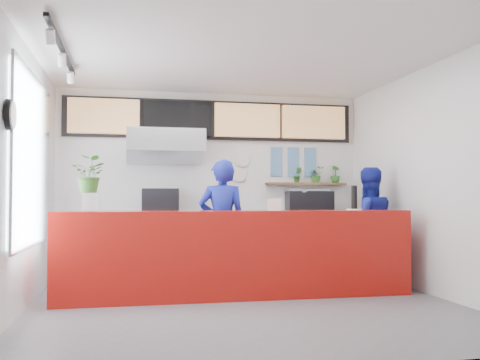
# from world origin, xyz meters

# --- Properties ---
(floor) EXTENTS (5.00, 5.00, 0.00)m
(floor) POSITION_xyz_m (0.00, 0.00, 0.00)
(floor) COLOR slate
(floor) RESTS_ON ground
(ceiling) EXTENTS (5.00, 5.00, 0.00)m
(ceiling) POSITION_xyz_m (0.00, 0.00, 3.00)
(ceiling) COLOR silver
(wall_back) EXTENTS (5.00, 0.00, 5.00)m
(wall_back) POSITION_xyz_m (0.00, 2.50, 1.50)
(wall_back) COLOR white
(wall_back) RESTS_ON ground
(wall_left) EXTENTS (0.00, 5.00, 5.00)m
(wall_left) POSITION_xyz_m (-2.50, 0.00, 1.50)
(wall_left) COLOR white
(wall_left) RESTS_ON ground
(wall_right) EXTENTS (0.00, 5.00, 5.00)m
(wall_right) POSITION_xyz_m (2.50, 0.00, 1.50)
(wall_right) COLOR white
(wall_right) RESTS_ON ground
(service_counter) EXTENTS (4.50, 0.60, 1.10)m
(service_counter) POSITION_xyz_m (0.00, 0.40, 0.55)
(service_counter) COLOR #A9120C
(service_counter) RESTS_ON ground
(cream_band) EXTENTS (5.00, 0.02, 0.80)m
(cream_band) POSITION_xyz_m (0.00, 2.49, 2.60)
(cream_band) COLOR beige
(cream_band) RESTS_ON wall_back
(prep_bench) EXTENTS (1.80, 0.60, 0.90)m
(prep_bench) POSITION_xyz_m (-0.80, 2.20, 0.45)
(prep_bench) COLOR #B2B5BA
(prep_bench) RESTS_ON ground
(panini_oven) EXTENTS (0.59, 0.59, 0.51)m
(panini_oven) POSITION_xyz_m (-0.87, 2.20, 1.15)
(panini_oven) COLOR black
(panini_oven) RESTS_ON prep_bench
(extraction_hood) EXTENTS (1.20, 0.70, 0.35)m
(extraction_hood) POSITION_xyz_m (-0.80, 2.15, 2.15)
(extraction_hood) COLOR #B2B5BA
(extraction_hood) RESTS_ON ceiling
(hood_lip) EXTENTS (1.20, 0.69, 0.31)m
(hood_lip) POSITION_xyz_m (-0.80, 2.15, 1.95)
(hood_lip) COLOR #B2B5BA
(hood_lip) RESTS_ON ceiling
(right_bench) EXTENTS (1.80, 0.60, 0.90)m
(right_bench) POSITION_xyz_m (1.50, 2.20, 0.45)
(right_bench) COLOR #B2B5BA
(right_bench) RESTS_ON ground
(espresso_machine) EXTENTS (0.79, 0.61, 0.47)m
(espresso_machine) POSITION_xyz_m (1.58, 2.20, 1.14)
(espresso_machine) COLOR black
(espresso_machine) RESTS_ON right_bench
(espresso_tray) EXTENTS (0.66, 0.55, 0.05)m
(espresso_tray) POSITION_xyz_m (1.58, 2.20, 1.38)
(espresso_tray) COLOR #B9BCC1
(espresso_tray) RESTS_ON espresso_machine
(herb_shelf) EXTENTS (1.40, 0.18, 0.04)m
(herb_shelf) POSITION_xyz_m (1.60, 2.40, 1.50)
(herb_shelf) COLOR brown
(herb_shelf) RESTS_ON wall_back
(menu_board_far_left) EXTENTS (1.10, 0.10, 0.55)m
(menu_board_far_left) POSITION_xyz_m (-1.75, 2.38, 2.55)
(menu_board_far_left) COLOR tan
(menu_board_far_left) RESTS_ON wall_back
(menu_board_mid_left) EXTENTS (1.10, 0.10, 0.55)m
(menu_board_mid_left) POSITION_xyz_m (-0.59, 2.38, 2.55)
(menu_board_mid_left) COLOR black
(menu_board_mid_left) RESTS_ON wall_back
(menu_board_mid_right) EXTENTS (1.10, 0.10, 0.55)m
(menu_board_mid_right) POSITION_xyz_m (0.57, 2.38, 2.55)
(menu_board_mid_right) COLOR tan
(menu_board_mid_right) RESTS_ON wall_back
(menu_board_far_right) EXTENTS (1.10, 0.10, 0.55)m
(menu_board_far_right) POSITION_xyz_m (1.73, 2.38, 2.55)
(menu_board_far_right) COLOR tan
(menu_board_far_right) RESTS_ON wall_back
(soffit) EXTENTS (4.80, 0.04, 0.65)m
(soffit) POSITION_xyz_m (0.00, 2.46, 2.55)
(soffit) COLOR black
(soffit) RESTS_ON wall_back
(window_pane) EXTENTS (0.04, 2.20, 1.90)m
(window_pane) POSITION_xyz_m (-2.47, 0.30, 1.70)
(window_pane) COLOR silver
(window_pane) RESTS_ON wall_left
(window_frame) EXTENTS (0.03, 2.30, 2.00)m
(window_frame) POSITION_xyz_m (-2.45, 0.30, 1.70)
(window_frame) COLOR #B2B5BA
(window_frame) RESTS_ON wall_left
(wall_clock_rim) EXTENTS (0.05, 0.30, 0.30)m
(wall_clock_rim) POSITION_xyz_m (-2.46, -0.90, 2.05)
(wall_clock_rim) COLOR black
(wall_clock_rim) RESTS_ON wall_left
(wall_clock_face) EXTENTS (0.02, 0.26, 0.26)m
(wall_clock_face) POSITION_xyz_m (-2.43, -0.90, 2.05)
(wall_clock_face) COLOR white
(wall_clock_face) RESTS_ON wall_left
(track_rail) EXTENTS (0.05, 2.40, 0.04)m
(track_rail) POSITION_xyz_m (-2.10, 0.00, 2.94)
(track_rail) COLOR black
(track_rail) RESTS_ON ceiling
(dec_plate_a) EXTENTS (0.24, 0.03, 0.24)m
(dec_plate_a) POSITION_xyz_m (0.15, 2.47, 1.75)
(dec_plate_a) COLOR silver
(dec_plate_a) RESTS_ON wall_back
(dec_plate_b) EXTENTS (0.24, 0.03, 0.24)m
(dec_plate_b) POSITION_xyz_m (0.45, 2.47, 1.65)
(dec_plate_b) COLOR silver
(dec_plate_b) RESTS_ON wall_back
(dec_plate_c) EXTENTS (0.24, 0.03, 0.24)m
(dec_plate_c) POSITION_xyz_m (0.15, 2.47, 1.45)
(dec_plate_c) COLOR silver
(dec_plate_c) RESTS_ON wall_back
(dec_plate_d) EXTENTS (0.24, 0.03, 0.24)m
(dec_plate_d) POSITION_xyz_m (0.50, 2.47, 1.90)
(dec_plate_d) COLOR silver
(dec_plate_d) RESTS_ON wall_back
(photo_frame_a) EXTENTS (0.20, 0.02, 0.25)m
(photo_frame_a) POSITION_xyz_m (1.10, 2.48, 2.00)
(photo_frame_a) COLOR #598CBF
(photo_frame_a) RESTS_ON wall_back
(photo_frame_b) EXTENTS (0.20, 0.02, 0.25)m
(photo_frame_b) POSITION_xyz_m (1.40, 2.48, 2.00)
(photo_frame_b) COLOR #598CBF
(photo_frame_b) RESTS_ON wall_back
(photo_frame_c) EXTENTS (0.20, 0.02, 0.25)m
(photo_frame_c) POSITION_xyz_m (1.70, 2.48, 2.00)
(photo_frame_c) COLOR #598CBF
(photo_frame_c) RESTS_ON wall_back
(photo_frame_d) EXTENTS (0.20, 0.02, 0.25)m
(photo_frame_d) POSITION_xyz_m (1.10, 2.48, 1.75)
(photo_frame_d) COLOR #598CBF
(photo_frame_d) RESTS_ON wall_back
(photo_frame_e) EXTENTS (0.20, 0.02, 0.25)m
(photo_frame_e) POSITION_xyz_m (1.40, 2.48, 1.75)
(photo_frame_e) COLOR #598CBF
(photo_frame_e) RESTS_ON wall_back
(photo_frame_f) EXTENTS (0.20, 0.02, 0.25)m
(photo_frame_f) POSITION_xyz_m (1.70, 2.48, 1.75)
(photo_frame_f) COLOR #598CBF
(photo_frame_f) RESTS_ON wall_back
(staff_center) EXTENTS (0.73, 0.55, 1.79)m
(staff_center) POSITION_xyz_m (-0.09, 1.00, 0.89)
(staff_center) COLOR navy
(staff_center) RESTS_ON ground
(staff_right) EXTENTS (0.86, 0.69, 1.71)m
(staff_right) POSITION_xyz_m (2.08, 1.01, 0.85)
(staff_right) COLOR navy
(staff_right) RESTS_ON ground
(herb_b) EXTENTS (0.17, 0.15, 0.26)m
(herb_b) POSITION_xyz_m (1.45, 2.40, 1.65)
(herb_b) COLOR #306925
(herb_b) RESTS_ON herb_shelf
(herb_c) EXTENTS (0.27, 0.24, 0.27)m
(herb_c) POSITION_xyz_m (1.79, 2.40, 1.66)
(herb_c) COLOR #306925
(herb_c) RESTS_ON herb_shelf
(herb_d) EXTENTS (0.20, 0.19, 0.30)m
(herb_d) POSITION_xyz_m (2.12, 2.40, 1.67)
(herb_d) COLOR #306925
(herb_d) RESTS_ON herb_shelf
(glass_vase) EXTENTS (0.21, 0.21, 0.24)m
(glass_vase) POSITION_xyz_m (-1.80, 0.38, 1.22)
(glass_vase) COLOR white
(glass_vase) RESTS_ON service_counter
(basil_vase) EXTENTS (0.50, 0.48, 0.45)m
(basil_vase) POSITION_xyz_m (-1.80, 0.38, 1.54)
(basil_vase) COLOR #306925
(basil_vase) RESTS_ON glass_vase
(napkin_holder) EXTENTS (0.19, 0.14, 0.15)m
(napkin_holder) POSITION_xyz_m (0.47, 0.33, 1.18)
(napkin_holder) COLOR white
(napkin_holder) RESTS_ON service_counter
(white_plate) EXTENTS (0.23, 0.23, 0.02)m
(white_plate) POSITION_xyz_m (1.58, 0.37, 1.11)
(white_plate) COLOR white
(white_plate) RESTS_ON service_counter
(pepper_mill) EXTENTS (0.10, 0.10, 0.31)m
(pepper_mill) POSITION_xyz_m (1.58, 0.37, 1.27)
(pepper_mill) COLOR black
(pepper_mill) RESTS_ON white_plate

